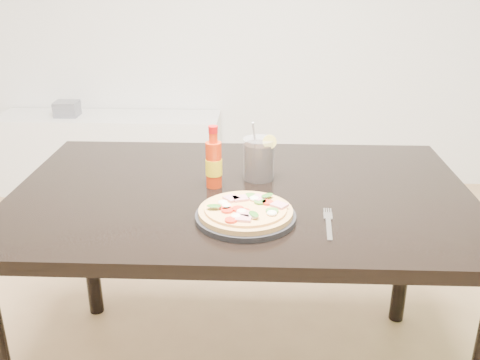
{
  "coord_description": "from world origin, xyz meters",
  "views": [
    {
      "loc": [
        0.17,
        -1.16,
        1.4
      ],
      "look_at": [
        0.11,
        0.22,
        0.83
      ],
      "focal_mm": 40.0,
      "sensor_mm": 36.0,
      "label": 1
    }
  ],
  "objects_px": {
    "dining_table": "(242,214)",
    "pizza": "(246,210)",
    "fork": "(328,223)",
    "plate": "(246,217)",
    "media_console": "(112,153)",
    "cola_cup": "(259,160)",
    "hot_sauce_bottle": "(214,163)"
  },
  "relations": [
    {
      "from": "pizza",
      "to": "hot_sauce_bottle",
      "type": "xyz_separation_m",
      "value": [
        -0.11,
        0.23,
        0.05
      ]
    },
    {
      "from": "media_console",
      "to": "cola_cup",
      "type": "bearing_deg",
      "value": -59.5
    },
    {
      "from": "dining_table",
      "to": "pizza",
      "type": "xyz_separation_m",
      "value": [
        0.02,
        -0.21,
        0.11
      ]
    },
    {
      "from": "dining_table",
      "to": "fork",
      "type": "relative_size",
      "value": 7.42
    },
    {
      "from": "cola_cup",
      "to": "fork",
      "type": "bearing_deg",
      "value": -59.24
    },
    {
      "from": "cola_cup",
      "to": "media_console",
      "type": "distance_m",
      "value": 1.97
    },
    {
      "from": "hot_sauce_bottle",
      "to": "dining_table",
      "type": "bearing_deg",
      "value": -13.23
    },
    {
      "from": "dining_table",
      "to": "media_console",
      "type": "bearing_deg",
      "value": 117.78
    },
    {
      "from": "fork",
      "to": "plate",
      "type": "bearing_deg",
      "value": -179.91
    },
    {
      "from": "cola_cup",
      "to": "media_console",
      "type": "height_order",
      "value": "cola_cup"
    },
    {
      "from": "pizza",
      "to": "media_console",
      "type": "height_order",
      "value": "pizza"
    },
    {
      "from": "fork",
      "to": "hot_sauce_bottle",
      "type": "bearing_deg",
      "value": 147.57
    },
    {
      "from": "media_console",
      "to": "pizza",
      "type": "bearing_deg",
      "value": -64.36
    },
    {
      "from": "plate",
      "to": "media_console",
      "type": "height_order",
      "value": "plate"
    },
    {
      "from": "pizza",
      "to": "cola_cup",
      "type": "height_order",
      "value": "cola_cup"
    },
    {
      "from": "plate",
      "to": "media_console",
      "type": "distance_m",
      "value": 2.2
    },
    {
      "from": "dining_table",
      "to": "pizza",
      "type": "bearing_deg",
      "value": -84.78
    },
    {
      "from": "plate",
      "to": "fork",
      "type": "relative_size",
      "value": 1.45
    },
    {
      "from": "pizza",
      "to": "media_console",
      "type": "relative_size",
      "value": 0.18
    },
    {
      "from": "dining_table",
      "to": "media_console",
      "type": "relative_size",
      "value": 1.0
    },
    {
      "from": "pizza",
      "to": "hot_sauce_bottle",
      "type": "relative_size",
      "value": 1.31
    },
    {
      "from": "pizza",
      "to": "cola_cup",
      "type": "distance_m",
      "value": 0.31
    },
    {
      "from": "cola_cup",
      "to": "hot_sauce_bottle",
      "type": "bearing_deg",
      "value": -151.48
    },
    {
      "from": "cola_cup",
      "to": "dining_table",
      "type": "bearing_deg",
      "value": -118.35
    },
    {
      "from": "dining_table",
      "to": "plate",
      "type": "height_order",
      "value": "plate"
    },
    {
      "from": "hot_sauce_bottle",
      "to": "media_console",
      "type": "distance_m",
      "value": 1.98
    },
    {
      "from": "dining_table",
      "to": "pizza",
      "type": "height_order",
      "value": "pizza"
    },
    {
      "from": "plate",
      "to": "dining_table",
      "type": "bearing_deg",
      "value": 95.15
    },
    {
      "from": "dining_table",
      "to": "cola_cup",
      "type": "height_order",
      "value": "cola_cup"
    },
    {
      "from": "hot_sauce_bottle",
      "to": "media_console",
      "type": "relative_size",
      "value": 0.14
    },
    {
      "from": "plate",
      "to": "pizza",
      "type": "height_order",
      "value": "pizza"
    },
    {
      "from": "fork",
      "to": "media_console",
      "type": "bearing_deg",
      "value": 124.81
    }
  ]
}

